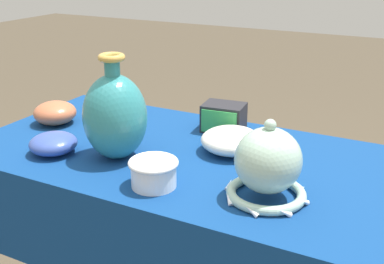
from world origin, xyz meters
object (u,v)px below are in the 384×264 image
bowl_shallow_cobalt (53,143)px  mosaic_tile_box (224,118)px  bowl_shallow_slate (113,105)px  vase_tall_bulbous (115,116)px  bowl_shallow_ivory (231,140)px  bowl_shallow_terracotta (55,113)px  vase_dome_bell (268,166)px  cup_wide_porcelain (154,172)px

bowl_shallow_cobalt → mosaic_tile_box: bearing=47.5°
bowl_shallow_slate → bowl_shallow_cobalt: bearing=-81.5°
vase_tall_bulbous → bowl_shallow_ivory: bearing=33.8°
bowl_shallow_terracotta → bowl_shallow_cobalt: size_ratio=1.03×
bowl_shallow_terracotta → vase_dome_bell: bearing=-11.7°
vase_dome_bell → bowl_shallow_ivory: 0.27m
bowl_shallow_cobalt → bowl_shallow_ivory: 0.48m
vase_tall_bulbous → bowl_shallow_ivory: vase_tall_bulbous is taller
vase_dome_bell → cup_wide_porcelain: 0.27m
bowl_shallow_slate → bowl_shallow_terracotta: (-0.11, -0.16, 0.00)m
bowl_shallow_ivory → bowl_shallow_terracotta: bearing=-175.5°
bowl_shallow_slate → bowl_shallow_ivory: bearing=-13.5°
vase_tall_bulbous → bowl_shallow_slate: vase_tall_bulbous is taller
mosaic_tile_box → bowl_shallow_ivory: mosaic_tile_box is taller
bowl_shallow_slate → bowl_shallow_terracotta: bearing=-123.7°
vase_tall_bulbous → vase_dome_bell: 0.43m
vase_tall_bulbous → bowl_shallow_cobalt: bearing=-161.3°
vase_tall_bulbous → cup_wide_porcelain: (0.17, -0.10, -0.08)m
vase_dome_bell → bowl_shallow_slate: vase_dome_bell is taller
vase_tall_bulbous → vase_dome_bell: size_ratio=1.46×
cup_wide_porcelain → vase_tall_bulbous: bearing=150.8°
vase_dome_bell → mosaic_tile_box: vase_dome_bell is taller
cup_wide_porcelain → bowl_shallow_ivory: bearing=73.0°
bowl_shallow_slate → bowl_shallow_ivory: size_ratio=0.70×
bowl_shallow_slate → cup_wide_porcelain: bearing=-44.2°
vase_tall_bulbous → bowl_shallow_cobalt: (-0.17, -0.06, -0.09)m
vase_dome_bell → bowl_shallow_terracotta: bearing=168.3°
vase_dome_bell → mosaic_tile_box: 0.43m
vase_dome_bell → bowl_shallow_terracotta: 0.77m
vase_tall_bulbous → bowl_shallow_slate: size_ratio=2.37×
vase_tall_bulbous → bowl_shallow_terracotta: vase_tall_bulbous is taller
bowl_shallow_cobalt → bowl_shallow_slate: bearing=98.5°
mosaic_tile_box → cup_wide_porcelain: (0.00, -0.41, -0.01)m
vase_tall_bulbous → mosaic_tile_box: size_ratio=2.10×
mosaic_tile_box → bowl_shallow_slate: size_ratio=1.13×
bowl_shallow_terracotta → bowl_shallow_ivory: size_ratio=0.79×
mosaic_tile_box → cup_wide_porcelain: size_ratio=1.13×
vase_tall_bulbous → bowl_shallow_terracotta: bearing=159.1°
mosaic_tile_box → bowl_shallow_slate: mosaic_tile_box is taller
bowl_shallow_cobalt → bowl_shallow_ivory: bearing=28.3°
vase_dome_bell → cup_wide_porcelain: size_ratio=1.62×
vase_tall_bulbous → bowl_shallow_cobalt: 0.20m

